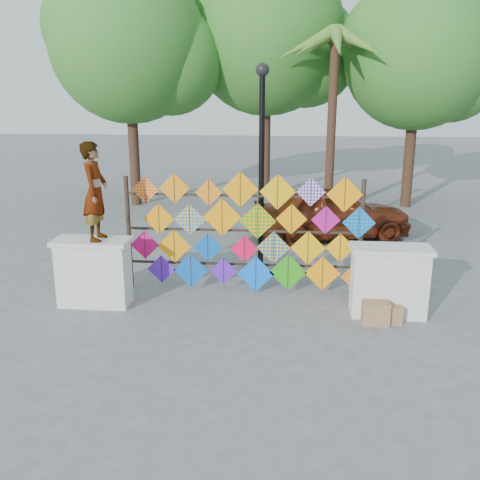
# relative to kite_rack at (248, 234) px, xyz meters

# --- Properties ---
(ground) EXTENTS (80.00, 80.00, 0.00)m
(ground) POSITION_rel_kite_rack_xyz_m (-0.11, -0.73, -1.21)
(ground) COLOR gray
(ground) RESTS_ON ground
(parapet_left) EXTENTS (1.40, 0.65, 1.28)m
(parapet_left) POSITION_rel_kite_rack_xyz_m (-2.81, -0.93, -0.56)
(parapet_left) COLOR white
(parapet_left) RESTS_ON ground
(parapet_right) EXTENTS (1.40, 0.65, 1.28)m
(parapet_right) POSITION_rel_kite_rack_xyz_m (2.59, -0.93, -0.56)
(parapet_right) COLOR white
(parapet_right) RESTS_ON ground
(kite_rack) EXTENTS (4.90, 0.24, 2.44)m
(kite_rack) POSITION_rel_kite_rack_xyz_m (0.00, 0.00, 0.00)
(kite_rack) COLOR black
(kite_rack) RESTS_ON ground
(tree_west) EXTENTS (5.85, 5.20, 8.01)m
(tree_west) POSITION_rel_kite_rack_xyz_m (-4.51, 8.30, 4.17)
(tree_west) COLOR #46281E
(tree_west) RESTS_ON ground
(tree_mid) EXTENTS (6.30, 5.60, 8.61)m
(tree_mid) POSITION_rel_kite_rack_xyz_m (-0.00, 10.30, 4.57)
(tree_mid) COLOR #46281E
(tree_mid) RESTS_ON ground
(tree_east) EXTENTS (5.40, 4.80, 7.42)m
(tree_east) POSITION_rel_kite_rack_xyz_m (4.98, 8.80, 3.78)
(tree_east) COLOR #46281E
(tree_east) RESTS_ON ground
(palm_tree) EXTENTS (3.62, 3.62, 5.83)m
(palm_tree) POSITION_rel_kite_rack_xyz_m (2.09, 7.27, 3.75)
(palm_tree) COLOR #46281E
(palm_tree) RESTS_ON ground
(vendor_woman) EXTENTS (0.46, 0.67, 1.78)m
(vendor_woman) POSITION_rel_kite_rack_xyz_m (-2.68, -0.93, 0.96)
(vendor_woman) COLOR #99999E
(vendor_woman) RESTS_ON parapet_left
(sedan) EXTENTS (4.52, 2.67, 1.44)m
(sedan) POSITION_rel_kite_rack_xyz_m (1.95, 4.28, -0.48)
(sedan) COLOR maroon
(sedan) RESTS_ON ground
(lamppost) EXTENTS (0.28, 0.28, 4.46)m
(lamppost) POSITION_rel_kite_rack_xyz_m (0.19, 1.27, 1.49)
(lamppost) COLOR black
(lamppost) RESTS_ON ground
(cardboard_box_near) EXTENTS (0.46, 0.41, 0.41)m
(cardboard_box_near) POSITION_rel_kite_rack_xyz_m (2.32, -1.30, -1.00)
(cardboard_box_near) COLOR #946647
(cardboard_box_near) RESTS_ON ground
(cardboard_box_far) EXTENTS (0.37, 0.34, 0.31)m
(cardboard_box_far) POSITION_rel_kite_rack_xyz_m (2.59, -1.25, -1.05)
(cardboard_box_far) COLOR #946647
(cardboard_box_far) RESTS_ON ground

